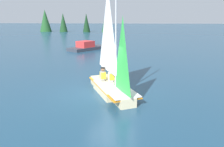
# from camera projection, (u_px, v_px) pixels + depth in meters

# --- Properties ---
(ground_plane) EXTENTS (260.00, 260.00, 0.00)m
(ground_plane) POSITION_uv_depth(u_px,v_px,m) (112.00, 93.00, 11.12)
(ground_plane) COLOR navy
(sailboat_main) EXTENTS (2.99, 4.29, 5.36)m
(sailboat_main) POSITION_uv_depth(u_px,v_px,m) (112.00, 78.00, 10.95)
(sailboat_main) COLOR beige
(sailboat_main) RESTS_ON ground_plane
(sailor_helm) EXTENTS (0.40, 0.42, 1.16)m
(sailor_helm) POSITION_uv_depth(u_px,v_px,m) (111.00, 78.00, 11.54)
(sailor_helm) COLOR black
(sailor_helm) RESTS_ON ground_plane
(sailor_crew) EXTENTS (0.40, 0.42, 1.16)m
(sailor_crew) POSITION_uv_depth(u_px,v_px,m) (103.00, 77.00, 11.78)
(sailor_crew) COLOR black
(sailor_crew) RESTS_ON ground_plane
(motorboat_distant) EXTENTS (4.38, 5.02, 1.06)m
(motorboat_distant) POSITION_uv_depth(u_px,v_px,m) (87.00, 47.00, 25.91)
(motorboat_distant) COLOR #333842
(motorboat_distant) RESTS_ON ground_plane
(treeline_shore) EXTENTS (19.66, 3.87, 6.31)m
(treeline_shore) POSITION_uv_depth(u_px,v_px,m) (75.00, 21.00, 57.82)
(treeline_shore) COLOR #1E4C23
(treeline_shore) RESTS_ON ground_plane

